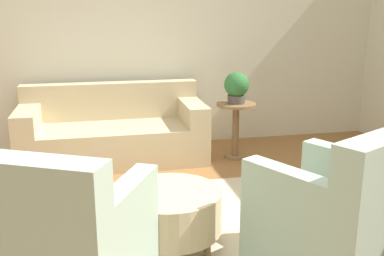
{
  "coord_description": "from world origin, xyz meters",
  "views": [
    {
      "loc": [
        -0.64,
        -3.07,
        1.73
      ],
      "look_at": [
        0.15,
        0.55,
        0.75
      ],
      "focal_mm": 42.0,
      "sensor_mm": 36.0,
      "label": 1
    }
  ],
  "objects_px": {
    "potted_plant_on_side_table": "(237,87)",
    "ottoman_table": "(170,211)",
    "couch": "(113,134)",
    "armchair_left": "(67,249)",
    "armchair_right": "(336,221)",
    "side_table": "(236,122)"
  },
  "relations": [
    {
      "from": "potted_plant_on_side_table",
      "to": "ottoman_table",
      "type": "bearing_deg",
      "value": -120.38
    },
    {
      "from": "couch",
      "to": "armchair_left",
      "type": "xyz_separation_m",
      "value": [
        -0.39,
        -2.76,
        0.07
      ]
    },
    {
      "from": "couch",
      "to": "armchair_right",
      "type": "distance_m",
      "value": 3.05
    },
    {
      "from": "armchair_right",
      "to": "potted_plant_on_side_table",
      "type": "height_order",
      "value": "potted_plant_on_side_table"
    },
    {
      "from": "ottoman_table",
      "to": "side_table",
      "type": "distance_m",
      "value": 2.21
    },
    {
      "from": "couch",
      "to": "side_table",
      "type": "bearing_deg",
      "value": -9.48
    },
    {
      "from": "armchair_left",
      "to": "armchair_right",
      "type": "distance_m",
      "value": 1.7
    },
    {
      "from": "couch",
      "to": "ottoman_table",
      "type": "distance_m",
      "value": 2.17
    },
    {
      "from": "couch",
      "to": "potted_plant_on_side_table",
      "type": "xyz_separation_m",
      "value": [
        1.43,
        -0.24,
        0.55
      ]
    },
    {
      "from": "couch",
      "to": "armchair_right",
      "type": "height_order",
      "value": "armchair_right"
    },
    {
      "from": "side_table",
      "to": "potted_plant_on_side_table",
      "type": "distance_m",
      "value": 0.42
    },
    {
      "from": "armchair_left",
      "to": "armchair_right",
      "type": "xyz_separation_m",
      "value": [
        1.7,
        0.0,
        0.0
      ]
    },
    {
      "from": "armchair_left",
      "to": "armchair_right",
      "type": "height_order",
      "value": "same"
    },
    {
      "from": "potted_plant_on_side_table",
      "to": "couch",
      "type": "bearing_deg",
      "value": 170.52
    },
    {
      "from": "ottoman_table",
      "to": "potted_plant_on_side_table",
      "type": "relative_size",
      "value": 2.11
    },
    {
      "from": "ottoman_table",
      "to": "side_table",
      "type": "xyz_separation_m",
      "value": [
        1.12,
        1.91,
        0.16
      ]
    },
    {
      "from": "armchair_right",
      "to": "potted_plant_on_side_table",
      "type": "distance_m",
      "value": 2.56
    },
    {
      "from": "couch",
      "to": "side_table",
      "type": "xyz_separation_m",
      "value": [
        1.43,
        -0.24,
        0.13
      ]
    },
    {
      "from": "side_table",
      "to": "potted_plant_on_side_table",
      "type": "height_order",
      "value": "potted_plant_on_side_table"
    },
    {
      "from": "armchair_left",
      "to": "ottoman_table",
      "type": "distance_m",
      "value": 0.94
    },
    {
      "from": "couch",
      "to": "potted_plant_on_side_table",
      "type": "distance_m",
      "value": 1.55
    },
    {
      "from": "potted_plant_on_side_table",
      "to": "armchair_right",
      "type": "bearing_deg",
      "value": -92.67
    }
  ]
}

